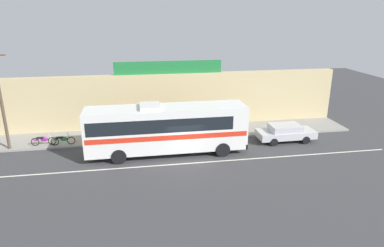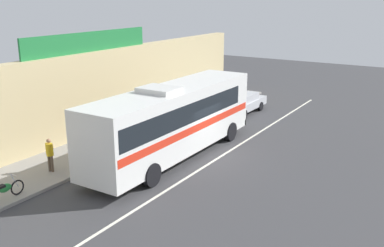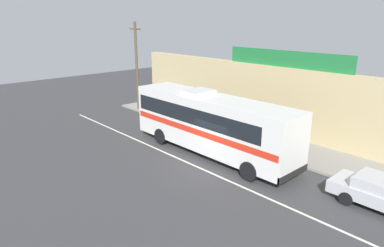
% 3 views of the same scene
% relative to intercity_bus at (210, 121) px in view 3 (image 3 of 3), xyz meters
% --- Properties ---
extents(ground_plane, '(70.00, 70.00, 0.00)m').
position_rel_intercity_bus_xyz_m(ground_plane, '(1.24, -1.17, -2.07)').
color(ground_plane, '#3A3A3D').
extents(sidewalk_slab, '(30.00, 3.60, 0.14)m').
position_rel_intercity_bus_xyz_m(sidewalk_slab, '(1.24, 4.03, -2.00)').
color(sidewalk_slab, gray).
rests_on(sidewalk_slab, ground_plane).
extents(storefront_facade, '(30.00, 0.70, 4.80)m').
position_rel_intercity_bus_xyz_m(storefront_facade, '(1.24, 6.18, 0.33)').
color(storefront_facade, tan).
rests_on(storefront_facade, ground_plane).
extents(storefront_billboard, '(9.29, 0.12, 1.10)m').
position_rel_intercity_bus_xyz_m(storefront_billboard, '(0.93, 6.18, 3.28)').
color(storefront_billboard, '#1E7538').
rests_on(storefront_billboard, storefront_facade).
extents(road_center_stripe, '(30.00, 0.14, 0.01)m').
position_rel_intercity_bus_xyz_m(road_center_stripe, '(1.24, -1.97, -2.06)').
color(road_center_stripe, silver).
rests_on(road_center_stripe, ground_plane).
extents(intercity_bus, '(11.43, 2.66, 3.78)m').
position_rel_intercity_bus_xyz_m(intercity_bus, '(0.00, 0.00, 0.00)').
color(intercity_bus, silver).
rests_on(intercity_bus, ground_plane).
extents(utility_pole, '(1.60, 0.22, 7.54)m').
position_rel_intercity_bus_xyz_m(utility_pole, '(-11.56, 2.62, 1.98)').
color(utility_pole, brown).
rests_on(utility_pole, sidewalk_slab).
extents(motorcycle_blue, '(1.83, 0.56, 0.94)m').
position_rel_intercity_bus_xyz_m(motorcycle_blue, '(-7.73, 2.70, -1.50)').
color(motorcycle_blue, black).
rests_on(motorcycle_blue, sidewalk_slab).
extents(motorcycle_green, '(1.86, 0.56, 0.94)m').
position_rel_intercity_bus_xyz_m(motorcycle_green, '(-9.18, 2.86, -1.50)').
color(motorcycle_green, black).
rests_on(motorcycle_green, sidewalk_slab).
extents(pedestrian_near_shop, '(0.30, 0.48, 1.62)m').
position_rel_intercity_bus_xyz_m(pedestrian_near_shop, '(2.57, 4.17, -0.99)').
color(pedestrian_near_shop, navy).
rests_on(pedestrian_near_shop, sidewalk_slab).
extents(pedestrian_by_curb, '(0.30, 0.48, 1.56)m').
position_rel_intercity_bus_xyz_m(pedestrian_by_curb, '(-4.72, 3.48, -1.03)').
color(pedestrian_by_curb, brown).
rests_on(pedestrian_by_curb, sidewalk_slab).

